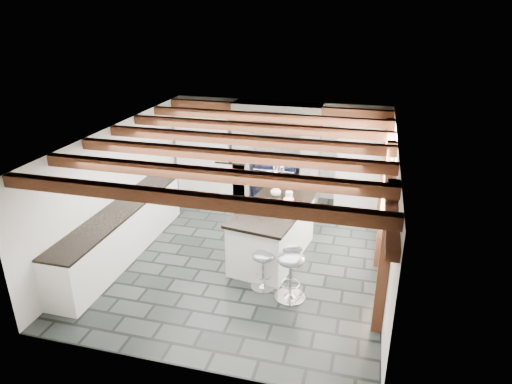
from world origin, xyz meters
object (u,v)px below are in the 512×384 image
(range_cooker, at_px, (276,181))
(kitchen_island, at_px, (273,232))
(bar_stool_far, at_px, (264,262))
(bar_stool_near, at_px, (291,267))

(range_cooker, distance_m, kitchen_island, 2.70)
(kitchen_island, distance_m, bar_stool_far, 1.02)
(range_cooker, height_order, bar_stool_near, range_cooker)
(kitchen_island, relative_size, bar_stool_far, 2.79)
(range_cooker, bearing_deg, bar_stool_near, -74.48)
(kitchen_island, xyz_separation_m, bar_stool_near, (0.55, -1.19, 0.06))
(bar_stool_far, bearing_deg, kitchen_island, 110.64)
(kitchen_island, bearing_deg, bar_stool_near, -56.23)
(bar_stool_far, bearing_deg, range_cooker, 115.51)
(range_cooker, xyz_separation_m, bar_stool_far, (0.59, -3.67, 0.01))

